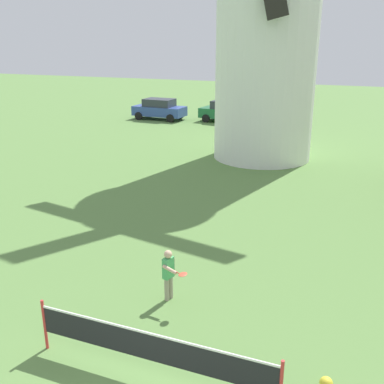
# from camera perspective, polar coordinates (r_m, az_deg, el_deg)

# --- Properties ---
(windmill) EXTENTS (8.93, 5.67, 15.52)m
(windmill) POSITION_cam_1_polar(r_m,az_deg,el_deg) (23.32, 9.66, 22.65)
(windmill) COLOR white
(windmill) RESTS_ON ground_plane
(tennis_net) EXTENTS (4.73, 0.06, 1.10)m
(tennis_net) POSITION_cam_1_polar(r_m,az_deg,el_deg) (8.54, -5.24, -18.93)
(tennis_net) COLOR red
(tennis_net) RESTS_ON ground_plane
(player_far) EXTENTS (0.72, 0.65, 1.27)m
(player_far) POSITION_cam_1_polar(r_m,az_deg,el_deg) (10.73, -2.91, -10.07)
(player_far) COLOR #9E937F
(player_far) RESTS_ON ground_plane
(stray_ball) EXTENTS (0.24, 0.24, 0.24)m
(stray_ball) POSITION_cam_1_polar(r_m,az_deg,el_deg) (9.00, 16.56, -22.10)
(stray_ball) COLOR yellow
(stray_ball) RESTS_ON ground_plane
(parked_car_blue) EXTENTS (4.00, 1.99, 1.56)m
(parked_car_blue) POSITION_cam_1_polar(r_m,az_deg,el_deg) (35.10, -4.14, 10.42)
(parked_car_blue) COLOR #334C99
(parked_car_blue) RESTS_ON ground_plane
(parked_car_green) EXTENTS (4.34, 2.27, 1.56)m
(parked_car_green) POSITION_cam_1_polar(r_m,az_deg,el_deg) (33.89, 4.61, 10.11)
(parked_car_green) COLOR #1E6638
(parked_car_green) RESTS_ON ground_plane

